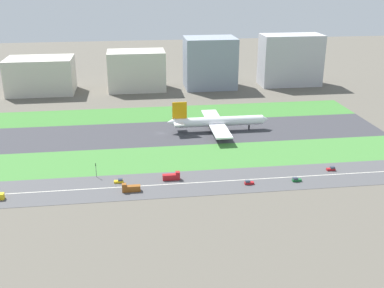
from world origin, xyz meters
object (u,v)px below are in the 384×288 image
Objects in this scene: traffic_light at (96,169)px; truck_0 at (172,177)px; airliner at (216,122)px; office_tower at (210,63)px; truck_2 at (131,188)px; car_4 at (296,180)px; car_0 at (331,169)px; car_3 at (119,181)px; cargo_warehouse at (290,60)px; terminal_building at (41,75)px; car_2 at (249,183)px; fuel_tank_west at (138,69)px; hangar_building at (137,71)px.

truck_0 is at bearing -12.31° from traffic_light.
office_tower reaches higher than airliner.
truck_2 is 1.91× the size of car_4.
car_0 is 107.15m from car_3.
cargo_warehouse is (146.75, 182.00, 20.91)m from car_3.
car_2 is at bearing -56.61° from terminal_building.
fuel_tank_west reaches higher than truck_2.
truck_2 is at bearing -125.05° from airliner.
car_2 is 0.61× the size of traffic_light.
car_2 is 0.08× the size of terminal_building.
car_4 and car_2 have the same top height.
car_0 is 0.22× the size of fuel_tank_west.
car_0 is at bearing -46.57° from terminal_building.
traffic_light is at bearing 176.14° from car_0.
car_4 is 0.61× the size of traffic_light.
airliner is at bearing 48.49° from car_3.
hangar_building is at bearing 117.33° from car_0.
airliner reaches higher than traffic_light.
office_tower is at bearing 99.87° from car_0.
terminal_building is 1.12× the size of hangar_building.
traffic_light reaches higher than car_0.
cargo_warehouse reaches higher than car_0.
traffic_light is 0.14× the size of terminal_building.
cargo_warehouse is at bearing 77.73° from car_0.
car_2 is 0.22× the size of fuel_tank_west.
car_2 is at bearing -13.92° from traffic_light.
truck_2 reaches higher than car_2.
terminal_building is at bearing 180.00° from cargo_warehouse.
truck_0 is (-35.97, 10.00, 0.75)m from car_2.
terminal_building is (-65.12, 182.00, 13.49)m from car_3.
car_2 is 0.10× the size of office_tower.
terminal_building is at bearing 116.45° from truck_0.
fuel_tank_west is at bearing 29.41° from terminal_building.
fuel_tank_west is (9.26, 237.00, 6.81)m from truck_2.
fuel_tank_west is (-60.78, 45.00, -12.78)m from office_tower.
terminal_building reaches higher than fuel_tank_west.
truck_2 is 0.16× the size of terminal_building.
car_2 is (55.95, 0.00, -0.75)m from truck_2.
cargo_warehouse is 140.13m from fuel_tank_west.
office_tower is at bearing -87.15° from car_4.
truck_0 reaches higher than car_0.
fuel_tank_west is (25.92, 219.01, 4.19)m from traffic_light.
car_4 is at bearing -51.97° from terminal_building.
office_tower is at bearing -94.19° from car_2.
fuel_tank_west is (-70.34, 237.00, 7.56)m from car_4.
car_0 and car_4 have the same top height.
airliner is at bearing 62.94° from truck_0.
fuel_tank_west is (-132.03, 45.00, -13.35)m from cargo_warehouse.
car_0 is at bearing 0.00° from truck_0.
office_tower is (50.05, 182.00, 19.59)m from truck_0.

